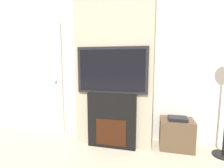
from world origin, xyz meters
TOP-DOWN VIEW (x-y plane):
  - wall_back at (0.00, 2.03)m, footprint 6.00×0.06m
  - chimney_breast at (0.00, 1.80)m, footprint 1.21×0.40m
  - fireplace at (0.00, 1.60)m, footprint 0.75×0.15m
  - television at (0.00, 1.59)m, footprint 1.07×0.07m
  - media_stand at (0.98, 1.78)m, footprint 0.50×0.36m
  - entry_door at (-1.45, 1.97)m, footprint 0.83×0.09m

SIDE VIEW (x-z plane):
  - media_stand at x=0.98m, z-range -0.02..0.49m
  - fireplace at x=0.00m, z-range 0.00..0.86m
  - entry_door at x=-1.45m, z-range 0.00..2.04m
  - television at x=0.00m, z-range 0.86..1.55m
  - wall_back at x=0.00m, z-range 0.00..2.70m
  - chimney_breast at x=0.00m, z-range 0.00..2.70m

